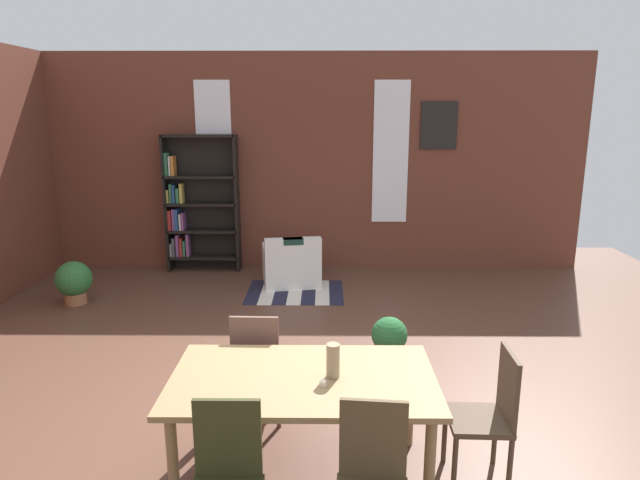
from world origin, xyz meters
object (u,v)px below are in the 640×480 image
at_px(vase_on_table, 333,361).
at_px(potted_plant_window, 74,281).
at_px(dining_chair_far_left, 257,362).
at_px(dining_chair_head_right, 489,412).
at_px(potted_plant_corner, 389,338).
at_px(bookshelf_tall, 196,205).
at_px(armchair_white, 291,265).
at_px(dining_table, 303,388).

xyz_separation_m(vase_on_table, potted_plant_window, (-3.36, 3.51, -0.57)).
height_order(dining_chair_far_left, potted_plant_window, dining_chair_far_left).
bearing_deg(dining_chair_far_left, vase_on_table, -50.57).
bearing_deg(dining_chair_far_left, potted_plant_window, 134.79).
xyz_separation_m(dining_chair_far_left, potted_plant_window, (-2.76, 2.78, -0.20)).
bearing_deg(vase_on_table, dining_chair_head_right, -0.13).
xyz_separation_m(dining_chair_far_left, potted_plant_corner, (1.19, 0.99, -0.22)).
relative_size(dining_chair_far_left, potted_plant_window, 1.66).
height_order(potted_plant_corner, potted_plant_window, potted_plant_window).
distance_m(bookshelf_tall, potted_plant_corner, 4.38).
bearing_deg(dining_chair_head_right, vase_on_table, 179.87).
distance_m(vase_on_table, dining_chair_head_right, 1.12).
bearing_deg(vase_on_table, armchair_white, 97.11).
bearing_deg(dining_chair_head_right, potted_plant_corner, 105.35).
xyz_separation_m(dining_chair_head_right, potted_plant_window, (-4.42, 3.51, -0.20)).
bearing_deg(dining_chair_head_right, dining_chair_far_left, 156.21).
xyz_separation_m(armchair_white, potted_plant_window, (-2.81, -0.88, 0.03)).
bearing_deg(vase_on_table, dining_table, 180.00).
relative_size(dining_chair_head_right, potted_plant_window, 1.66).
height_order(dining_table, bookshelf_tall, bookshelf_tall).
distance_m(armchair_white, potted_plant_corner, 2.90).
distance_m(vase_on_table, potted_plant_window, 4.90).
bearing_deg(potted_plant_corner, armchair_white, 113.04).
bearing_deg(potted_plant_corner, vase_on_table, -108.83).
height_order(dining_chair_head_right, dining_chair_far_left, same).
bearing_deg(dining_chair_head_right, dining_table, 179.89).
bearing_deg(dining_table, armchair_white, 94.54).
height_order(dining_chair_head_right, armchair_white, dining_chair_head_right).
bearing_deg(vase_on_table, dining_chair_far_left, 129.43).
bearing_deg(armchair_white, potted_plant_corner, -66.96).
relative_size(dining_table, potted_plant_window, 3.10).
bearing_deg(potted_plant_window, armchair_white, 17.38).
bearing_deg(vase_on_table, bookshelf_tall, 112.05).
bearing_deg(potted_plant_window, dining_table, -48.00).
bearing_deg(dining_table, potted_plant_corner, 65.46).
bearing_deg(dining_table, bookshelf_tall, 110.11).
bearing_deg(bookshelf_tall, dining_table, -69.89).
xyz_separation_m(vase_on_table, dining_chair_head_right, (1.06, -0.00, -0.37)).
relative_size(armchair_white, potted_plant_corner, 1.80).
distance_m(dining_chair_head_right, potted_plant_corner, 1.80).
distance_m(dining_table, bookshelf_tall, 5.46).
bearing_deg(bookshelf_tall, dining_chair_far_left, -71.44).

